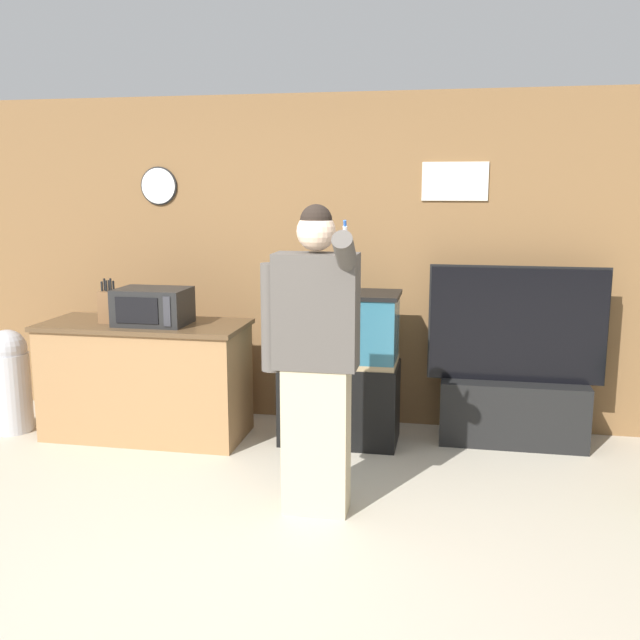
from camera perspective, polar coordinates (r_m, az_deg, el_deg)
name	(u,v)px	position (r m, az deg, el deg)	size (l,w,h in m)	color
ground_plane	(209,569)	(3.83, -8.90, -19.09)	(18.00, 18.00, 0.00)	#B2A893
wall_back_paneled	(308,261)	(5.74, -0.97, 4.74)	(10.00, 0.08, 2.60)	brown
counter_island	(146,379)	(5.61, -13.72, -4.63)	(1.54, 0.67, 0.88)	olive
microwave	(153,306)	(5.41, -13.22, 1.06)	(0.52, 0.38, 0.27)	black
knife_block	(107,306)	(5.58, -16.67, 1.08)	(0.10, 0.11, 0.33)	brown
aquarium_on_stand	(340,368)	(5.30, 1.61, -3.82)	(0.87, 0.47, 1.14)	black
tv_on_stand	(513,392)	(5.50, 15.21, -5.58)	(1.28, 0.40, 1.33)	black
person_standing	(314,357)	(4.06, -0.44, -2.96)	(0.57, 0.43, 1.80)	#BCAD89
trash_bin	(10,379)	(6.06, -23.57, -4.37)	(0.31, 0.31, 0.81)	#B7B7BC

